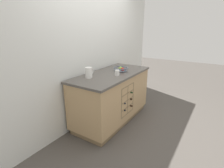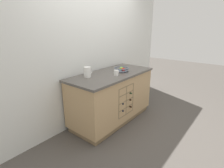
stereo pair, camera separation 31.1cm
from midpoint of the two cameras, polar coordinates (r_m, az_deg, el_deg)
name	(u,v)px [view 2 (the right image)]	position (r m, az deg, el deg)	size (l,w,h in m)	color
ground_plane	(112,119)	(3.39, 2.68, -11.38)	(14.00, 14.00, 0.00)	#4C4742
back_wall	(94,50)	(3.24, -3.06, 11.11)	(4.40, 0.06, 2.55)	silver
kitchen_island	(112,97)	(3.19, 2.84, -4.25)	(1.66, 0.75, 0.90)	olive
fruit_bowl	(122,69)	(3.19, 5.98, 4.84)	(0.27, 0.27, 0.08)	#4C5666
white_pitcher	(87,72)	(2.80, -4.88, 3.97)	(0.17, 0.12, 0.17)	white
ceramic_mug	(116,73)	(2.90, 4.49, 3.62)	(0.11, 0.08, 0.09)	white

